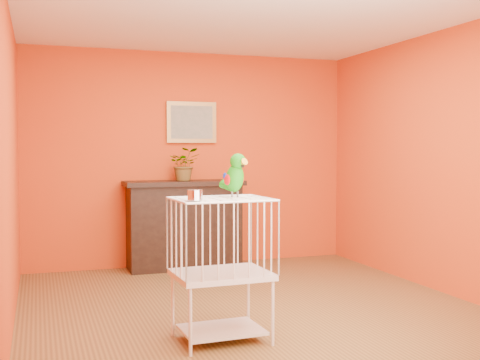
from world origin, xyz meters
name	(u,v)px	position (x,y,z in m)	size (l,w,h in m)	color
ground	(253,309)	(0.00, 0.00, 0.00)	(4.50, 4.50, 0.00)	brown
room_shell	(254,131)	(0.00, 0.00, 1.58)	(4.50, 4.50, 4.50)	#C44012
console_cabinet	(184,224)	(-0.15, 2.01, 0.52)	(1.41, 0.51, 1.05)	black
potted_plant	(183,168)	(-0.14, 2.07, 1.20)	(0.35, 0.39, 0.31)	#26722D
framed_picture	(192,122)	(0.00, 2.22, 1.75)	(0.62, 0.04, 0.50)	#AC7F3D
birdcage	(221,267)	(-0.52, -0.74, 0.55)	(0.71, 0.56, 1.06)	silver
feed_cup	(195,195)	(-0.76, -0.91, 1.11)	(0.11, 0.11, 0.07)	silver
parrot	(235,175)	(-0.39, -0.68, 1.23)	(0.18, 0.30, 0.33)	#59544C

